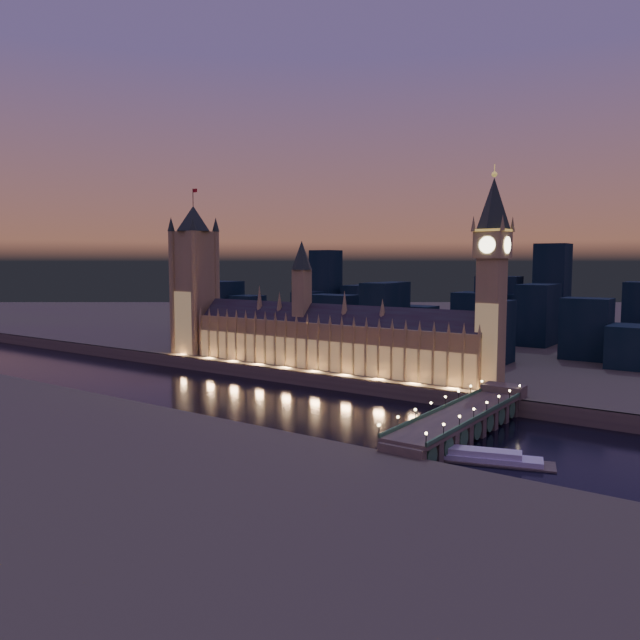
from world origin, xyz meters
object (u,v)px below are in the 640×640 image
Objects in this scene: palace_of_westminster at (327,338)px; westminster_bridge at (465,421)px; elizabeth_tower at (492,264)px; river_boat at (485,457)px; victoria_tower at (194,272)px.

westminster_bridge is (116.51, -65.20, -20.38)m from palace_of_westminster.
river_boat is at bearing -70.52° from elizabeth_tower.
victoria_tower is at bearing 179.92° from palace_of_westminster.
westminster_bridge is at bearing -78.23° from elizabeth_tower.
palace_of_westminster reaches higher than westminster_bridge.
palace_of_westminster is 1.79× the size of westminster_bridge.
westminster_bridge is at bearing 124.01° from river_boat.
palace_of_westminster is at bearing 150.77° from westminster_bridge.
victoria_tower is 1.03× the size of westminster_bridge.
elizabeth_tower reaches higher than westminster_bridge.
victoria_tower is 1.02× the size of elizabeth_tower.
victoria_tower is 276.48m from river_boat.
elizabeth_tower reaches higher than river_boat.
victoria_tower reaches higher than westminster_bridge.
palace_of_westminster is 112.40m from elizabeth_tower.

